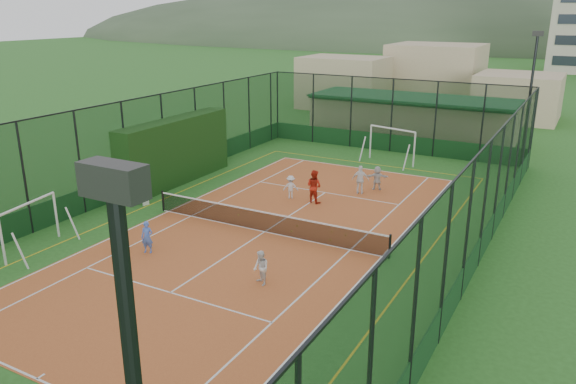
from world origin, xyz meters
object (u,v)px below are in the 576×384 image
clubhouse (412,117)px  child_near_right (261,268)px  child_far_left (291,187)px  child_far_back (377,178)px  child_far_right (360,180)px  floodlight_ne (529,102)px  white_bench (138,194)px  futsal_goal_far (392,146)px  child_near_left (118,235)px  futsal_goal_near (31,227)px  coach (314,186)px  child_near_mid (147,237)px

clubhouse → child_near_right: size_ratio=11.82×
child_far_left → child_far_back: bearing=-159.5°
clubhouse → child_far_right: size_ratio=9.82×
floodlight_ne → child_far_back: size_ratio=6.21×
white_bench → floodlight_ne: bearing=60.2°
child_near_right → futsal_goal_far: bearing=127.6°
child_near_left → child_near_right: child_near_left is taller
child_near_left → floodlight_ne: bearing=59.1°
futsal_goal_near → coach: (7.49, 10.91, -0.14)m
floodlight_ne → clubhouse: (-8.60, 5.40, -2.55)m
futsal_goal_near → floodlight_ne: bearing=-45.5°
clubhouse → white_bench: (-7.80, -21.59, -1.12)m
child_far_left → child_far_right: size_ratio=0.79×
futsal_goal_far → child_near_mid: futsal_goal_far is taller
clubhouse → futsal_goal_far: 7.89m
child_far_left → floodlight_ne: bearing=-154.8°
futsal_goal_near → child_far_back: futsal_goal_near is taller
futsal_goal_far → clubhouse: bearing=112.0°
futsal_goal_far → child_near_mid: 18.81m
clubhouse → futsal_goal_near: clubhouse is taller
child_near_left → coach: (4.26, 9.37, 0.12)m
white_bench → child_near_mid: (4.77, -4.58, 0.22)m
child_near_right → floodlight_ne: bearing=106.9°
floodlight_ne → child_far_right: (-6.90, -9.45, -3.34)m
white_bench → child_far_back: child_far_back is taller
white_bench → futsal_goal_far: (8.84, 13.78, 0.65)m
child_near_mid → child_near_left: bearing=-175.0°
floodlight_ne → child_far_right: bearing=-126.2°
white_bench → child_near_mid: bearing=-28.2°
futsal_goal_near → child_near_right: bearing=-89.7°
child_near_right → child_far_right: size_ratio=0.83×
futsal_goal_near → child_near_left: 3.60m
white_bench → futsal_goal_near: 6.67m
floodlight_ne → futsal_goal_far: bearing=-162.4°
floodlight_ne → clubhouse: 10.47m
white_bench → child_near_left: child_near_left is taller
child_near_left → child_far_back: child_near_left is taller
child_far_right → child_far_back: bearing=-131.5°
child_near_mid → child_far_left: child_near_mid is taller
futsal_goal_near → child_near_left: bearing=-75.0°
white_bench → child_far_left: (6.60, 4.27, 0.17)m
floodlight_ne → child_near_left: size_ratio=5.62×
floodlight_ne → futsal_goal_near: (-15.95, -22.82, -3.12)m
clubhouse → child_far_right: 14.96m
child_near_mid → child_far_back: 13.48m
coach → child_near_left: bearing=77.3°
floodlight_ne → child_far_right: 12.17m
child_far_left → coach: 1.37m
clubhouse → coach: clubhouse is taller
child_near_mid → child_far_right: bearing=47.2°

